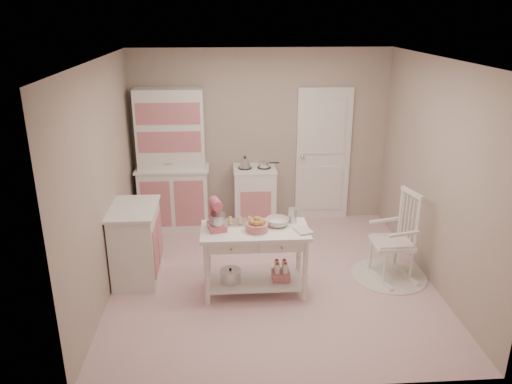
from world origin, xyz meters
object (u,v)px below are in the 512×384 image
work_table (255,261)px  stand_mixer (217,215)px  hutch (172,160)px  base_cabinet (136,243)px  bread_basket (257,227)px  stove (255,197)px  rocking_chair (393,235)px

work_table → stand_mixer: (-0.42, 0.02, 0.57)m
stand_mixer → hutch: bearing=94.4°
base_cabinet → bread_basket: base_cabinet is taller
stove → stand_mixer: 2.03m
stand_mixer → bread_basket: (0.44, -0.07, -0.12)m
bread_basket → stand_mixer: bearing=171.0°
rocking_chair → work_table: (-1.68, -0.26, -0.15)m
hutch → stove: 1.33m
base_cabinet → rocking_chair: size_ratio=0.84×
work_table → stand_mixer: 0.71m
stove → base_cabinet: same height
base_cabinet → stand_mixer: (0.98, -0.42, 0.51)m
hutch → base_cabinet: hutch is taller
hutch → stove: size_ratio=2.26×
stand_mixer → work_table: bearing=-17.2°
rocking_chair → bread_basket: 1.71m
stove → bread_basket: stove is taller
hutch → bread_basket: 2.30m
hutch → rocking_chair: hutch is taller
stove → stand_mixer: bearing=-105.9°
hutch → bread_basket: bearing=-61.2°
base_cabinet → stand_mixer: 1.18m
work_table → stand_mixer: size_ratio=3.53×
base_cabinet → bread_basket: size_ratio=3.68×
base_cabinet → bread_basket: bearing=-19.1°
hutch → stand_mixer: bearing=-71.1°
hutch → stove: hutch is taller
hutch → work_table: bearing=-61.1°
stove → stand_mixer: (-0.54, -1.89, 0.51)m
hutch → work_table: size_ratio=1.73×
hutch → bread_basket: size_ratio=8.32×
stand_mixer → stove: bearing=59.7°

